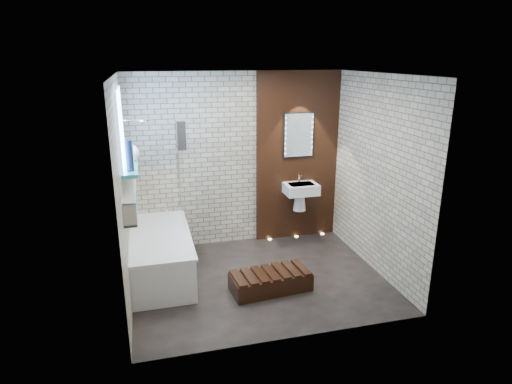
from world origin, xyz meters
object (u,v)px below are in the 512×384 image
object	(u,v)px
walnut_step	(270,282)
led_mirror	(299,135)
washbasin	(301,192)
bathtub	(161,254)
bath_screen	(181,172)

from	to	relation	value
walnut_step	led_mirror	bearing A→B (deg)	60.13
washbasin	walnut_step	xyz separation A→B (m)	(-0.88, -1.37, -0.68)
washbasin	walnut_step	size ratio (longest dim) A/B	0.59
washbasin	led_mirror	bearing A→B (deg)	90.00
bathtub	walnut_step	world-z (taller)	bathtub
led_mirror	walnut_step	size ratio (longest dim) A/B	0.71
bath_screen	walnut_step	xyz separation A→B (m)	(0.94, -1.19, -1.17)
bathtub	led_mirror	world-z (taller)	led_mirror
bath_screen	led_mirror	xyz separation A→B (m)	(1.82, 0.34, 0.37)
washbasin	led_mirror	size ratio (longest dim) A/B	0.83
led_mirror	bath_screen	bearing A→B (deg)	-169.34
bathtub	walnut_step	bearing A→B (deg)	-30.08
bathtub	led_mirror	distance (m)	2.68
led_mirror	walnut_step	bearing A→B (deg)	-119.87
bath_screen	walnut_step	size ratio (longest dim) A/B	1.42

